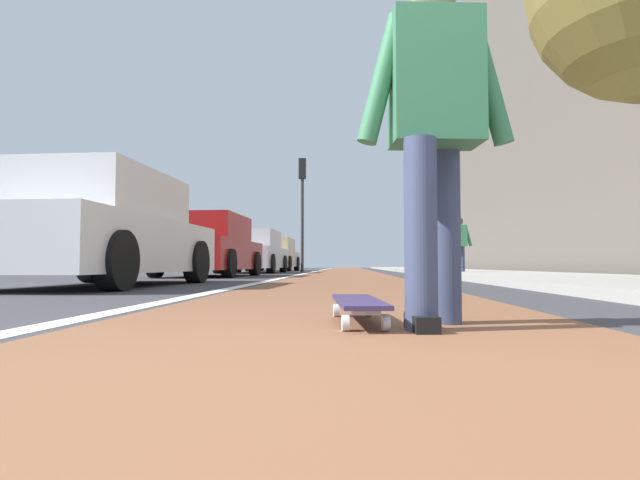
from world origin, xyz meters
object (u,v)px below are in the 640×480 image
Objects in this scene: parked_car_mid at (210,247)px; parked_car_far at (253,253)px; parked_car_near at (101,232)px; parked_car_end at (274,255)px; pedestrian_distant at (460,242)px; skateboard at (358,304)px; skater_person at (434,119)px; traffic_light at (302,194)px.

parked_car_far reaches higher than parked_car_mid.
parked_car_far is at bearing 0.40° from parked_car_near.
pedestrian_distant is at bearing -146.65° from parked_car_end.
parked_car_near is 5.70m from parked_car_mid.
skateboard is at bearing -170.76° from parked_car_end.
parked_car_far is at bearing 13.38° from skater_person.
skater_person is 18.10m from traffic_light.
pedestrian_distant reaches higher than parked_car_near.
traffic_light is 8.15m from pedestrian_distant.
traffic_light is at bearing -6.17° from parked_car_near.
skateboard is 11.86m from pedestrian_distant.
parked_car_near is 0.96× the size of parked_car_end.
traffic_light reaches higher than parked_car_end.
skater_person is at bearing -173.08° from traffic_light.
parked_car_end reaches higher than skateboard.
parked_car_end is at bearing 0.32° from parked_car_mid.
skateboard is 5.31m from parked_car_near.
skater_person is 1.06× the size of pedestrian_distant.
parked_car_end is (5.71, 0.08, 0.02)m from parked_car_far.
traffic_light is (2.24, -1.54, 2.37)m from parked_car_far.
skateboard is at bearing 66.60° from skater_person.
traffic_light is at bearing 6.92° from skater_person.
pedestrian_distant is at bearing -75.49° from parked_car_mid.
parked_car_mid is 0.94× the size of traffic_light.
skater_person is 0.39× the size of parked_car_mid.
parked_car_mid is 2.73× the size of pedestrian_distant.
skater_person is 5.62m from parked_car_near.
pedestrian_distant reaches higher than skateboard.
parked_car_mid is 5.64m from parked_car_far.
skateboard is 0.52× the size of skater_person.
parked_car_end is (11.34, 0.06, 0.02)m from parked_car_mid.
traffic_light reaches higher than parked_car_mid.
parked_car_end is at bearing 0.53° from parked_car_near.
parked_car_end is 2.82× the size of pedestrian_distant.
skateboard is at bearing -141.47° from parked_car_near.
parked_car_near is at bearing -179.60° from parked_car_far.
parked_car_mid is 11.34m from parked_car_end.
parked_car_mid is (9.83, 3.38, 0.61)m from skateboard.
parked_car_far is 5.71m from parked_car_end.
pedestrian_distant is (-4.00, -6.31, 0.18)m from parked_car_far.
traffic_light reaches higher than parked_car_near.
parked_car_mid is at bearing 0.93° from parked_car_near.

